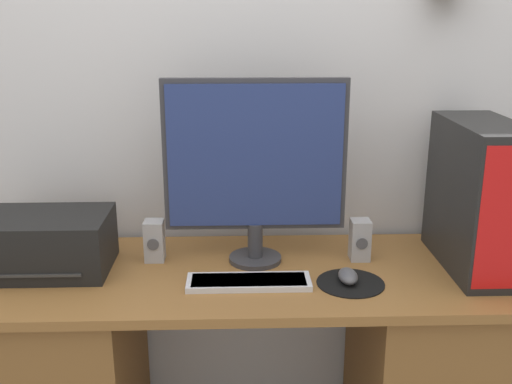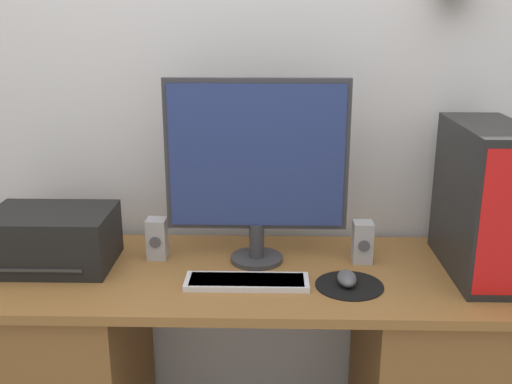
# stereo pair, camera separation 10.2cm
# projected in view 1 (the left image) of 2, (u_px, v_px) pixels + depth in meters

# --- Properties ---
(wall_back) EXTENTS (6.40, 0.18, 2.70)m
(wall_back) POSITION_uv_depth(u_px,v_px,m) (246.00, 82.00, 2.12)
(wall_back) COLOR silver
(wall_back) RESTS_ON ground_plane
(desk) EXTENTS (1.80, 0.63, 0.79)m
(desk) POSITION_uv_depth(u_px,v_px,m) (249.00, 373.00, 2.04)
(desk) COLOR brown
(desk) RESTS_ON ground_plane
(monitor) EXTENTS (0.59, 0.17, 0.61)m
(monitor) POSITION_uv_depth(u_px,v_px,m) (255.00, 162.00, 1.91)
(monitor) COLOR #333338
(monitor) RESTS_ON desk
(keyboard) EXTENTS (0.38, 0.12, 0.02)m
(keyboard) POSITION_uv_depth(u_px,v_px,m) (249.00, 282.00, 1.83)
(keyboard) COLOR silver
(keyboard) RESTS_ON desk
(mousepad) EXTENTS (0.21, 0.21, 0.00)m
(mousepad) POSITION_uv_depth(u_px,v_px,m) (351.00, 283.00, 1.84)
(mousepad) COLOR black
(mousepad) RESTS_ON desk
(mouse) EXTENTS (0.06, 0.10, 0.04)m
(mouse) POSITION_uv_depth(u_px,v_px,m) (348.00, 276.00, 1.84)
(mouse) COLOR #4C4C51
(mouse) RESTS_ON mousepad
(computer_tower) EXTENTS (0.20, 0.45, 0.48)m
(computer_tower) POSITION_uv_depth(u_px,v_px,m) (479.00, 196.00, 1.91)
(computer_tower) COLOR black
(computer_tower) RESTS_ON desk
(printer) EXTENTS (0.39, 0.28, 0.18)m
(printer) POSITION_uv_depth(u_px,v_px,m) (48.00, 243.00, 1.92)
(printer) COLOR black
(printer) RESTS_ON desk
(speaker_left) EXTENTS (0.06, 0.07, 0.14)m
(speaker_left) POSITION_uv_depth(u_px,v_px,m) (154.00, 241.00, 2.00)
(speaker_left) COLOR #99999E
(speaker_left) RESTS_ON desk
(speaker_right) EXTENTS (0.06, 0.07, 0.14)m
(speaker_right) POSITION_uv_depth(u_px,v_px,m) (360.00, 240.00, 2.01)
(speaker_right) COLOR #99999E
(speaker_right) RESTS_ON desk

